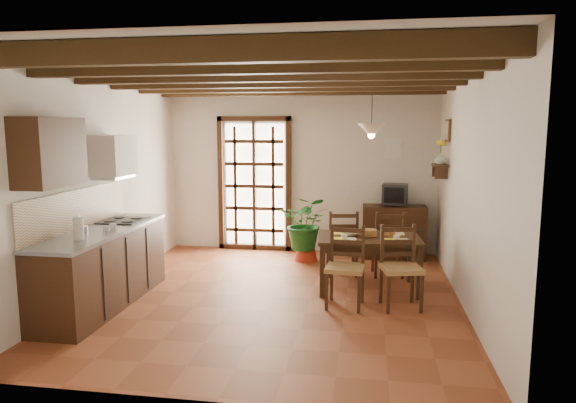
% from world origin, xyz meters
% --- Properties ---
extents(ground_plane, '(5.00, 5.00, 0.00)m').
position_xyz_m(ground_plane, '(0.00, 0.00, 0.00)').
color(ground_plane, brown).
extents(room_shell, '(4.52, 5.02, 2.81)m').
position_xyz_m(room_shell, '(0.00, 0.00, 1.82)').
color(room_shell, silver).
rests_on(room_shell, ground_plane).
extents(ceiling_beams, '(4.50, 4.34, 0.20)m').
position_xyz_m(ceiling_beams, '(0.00, 0.00, 2.69)').
color(ceiling_beams, black).
rests_on(ceiling_beams, room_shell).
extents(french_door, '(1.26, 0.11, 2.32)m').
position_xyz_m(french_door, '(-0.80, 2.45, 1.18)').
color(french_door, white).
rests_on(french_door, ground_plane).
extents(kitchen_counter, '(0.64, 2.25, 1.38)m').
position_xyz_m(kitchen_counter, '(-1.96, -0.60, 0.47)').
color(kitchen_counter, '#331D10').
rests_on(kitchen_counter, ground_plane).
extents(upper_cabinet, '(0.35, 0.80, 0.70)m').
position_xyz_m(upper_cabinet, '(-2.08, -1.30, 1.85)').
color(upper_cabinet, '#331D10').
rests_on(upper_cabinet, room_shell).
extents(range_hood, '(0.38, 0.60, 0.54)m').
position_xyz_m(range_hood, '(-2.05, -0.05, 1.73)').
color(range_hood, white).
rests_on(range_hood, room_shell).
extents(counter_items, '(0.50, 1.43, 0.25)m').
position_xyz_m(counter_items, '(-1.95, -0.51, 0.96)').
color(counter_items, black).
rests_on(counter_items, kitchen_counter).
extents(dining_table, '(1.36, 0.93, 0.70)m').
position_xyz_m(dining_table, '(1.14, 0.49, 0.61)').
color(dining_table, '#311F10').
rests_on(dining_table, ground_plane).
extents(chair_near_left, '(0.47, 0.45, 0.94)m').
position_xyz_m(chair_near_left, '(0.87, -0.19, 0.30)').
color(chair_near_left, '#9D7742').
rests_on(chair_near_left, ground_plane).
extents(chair_near_right, '(0.52, 0.51, 0.96)m').
position_xyz_m(chair_near_right, '(1.52, -0.14, 0.30)').
color(chair_near_right, '#9D7742').
rests_on(chair_near_right, ground_plane).
extents(chair_far_left, '(0.50, 0.48, 0.94)m').
position_xyz_m(chair_far_left, '(0.77, 1.13, 0.30)').
color(chair_far_left, '#9D7742').
rests_on(chair_far_left, ground_plane).
extents(chair_far_right, '(0.48, 0.46, 0.94)m').
position_xyz_m(chair_far_right, '(1.41, 1.18, 0.30)').
color(chair_far_right, '#9D7742').
rests_on(chair_far_right, ground_plane).
extents(table_setting, '(0.94, 0.63, 0.09)m').
position_xyz_m(table_setting, '(1.14, 0.49, 0.69)').
color(table_setting, yellow).
rests_on(table_setting, dining_table).
extents(table_bowl, '(0.26, 0.26, 0.05)m').
position_xyz_m(table_bowl, '(0.91, 0.52, 0.73)').
color(table_bowl, white).
rests_on(table_bowl, dining_table).
extents(sideboard, '(1.01, 0.46, 0.85)m').
position_xyz_m(sideboard, '(1.54, 2.23, 0.43)').
color(sideboard, '#331D10').
rests_on(sideboard, ground_plane).
extents(crt_tv, '(0.43, 0.40, 0.33)m').
position_xyz_m(crt_tv, '(1.54, 2.22, 1.04)').
color(crt_tv, black).
rests_on(crt_tv, sideboard).
extents(fuse_box, '(0.25, 0.03, 0.32)m').
position_xyz_m(fuse_box, '(1.50, 2.48, 1.75)').
color(fuse_box, white).
rests_on(fuse_box, room_shell).
extents(plant_pot, '(0.38, 0.38, 0.23)m').
position_xyz_m(plant_pot, '(0.16, 1.81, 0.11)').
color(plant_pot, maroon).
rests_on(plant_pot, ground_plane).
extents(potted_plant, '(2.14, 1.87, 2.23)m').
position_xyz_m(potted_plant, '(0.16, 1.81, 0.57)').
color(potted_plant, '#144C19').
rests_on(potted_plant, ground_plane).
extents(wall_shelf, '(0.20, 0.42, 0.20)m').
position_xyz_m(wall_shelf, '(2.14, 1.60, 1.51)').
color(wall_shelf, '#331D10').
rests_on(wall_shelf, room_shell).
extents(shelf_vase, '(0.15, 0.15, 0.15)m').
position_xyz_m(shelf_vase, '(2.14, 1.60, 1.65)').
color(shelf_vase, '#B2BFB2').
rests_on(shelf_vase, wall_shelf).
extents(shelf_flowers, '(0.14, 0.14, 0.36)m').
position_xyz_m(shelf_flowers, '(2.14, 1.60, 1.86)').
color(shelf_flowers, yellow).
rests_on(shelf_flowers, shelf_vase).
extents(framed_picture, '(0.03, 0.32, 0.32)m').
position_xyz_m(framed_picture, '(2.22, 1.60, 2.05)').
color(framed_picture, brown).
rests_on(framed_picture, room_shell).
extents(pendant_lamp, '(0.36, 0.36, 0.84)m').
position_xyz_m(pendant_lamp, '(1.14, 0.59, 2.08)').
color(pendant_lamp, black).
rests_on(pendant_lamp, room_shell).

